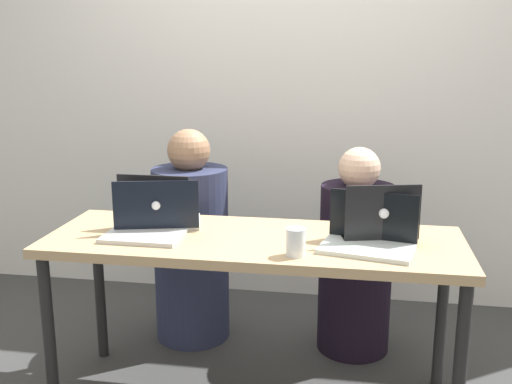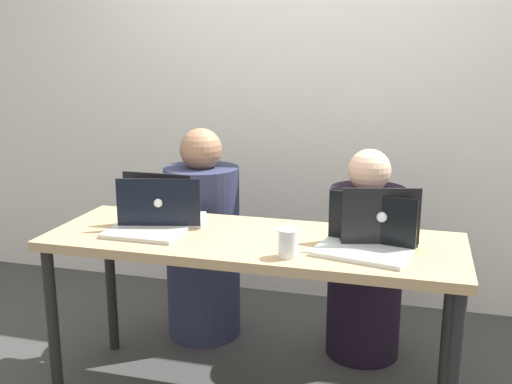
{
  "view_description": "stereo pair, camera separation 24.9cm",
  "coord_description": "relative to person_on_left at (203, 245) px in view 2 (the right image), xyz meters",
  "views": [
    {
      "loc": [
        0.4,
        -2.33,
        1.51
      ],
      "look_at": [
        0.0,
        0.06,
        0.93
      ],
      "focal_mm": 42.0,
      "sensor_mm": 36.0,
      "label": 1
    },
    {
      "loc": [
        0.65,
        -2.28,
        1.51
      ],
      "look_at": [
        0.0,
        0.06,
        0.93
      ],
      "focal_mm": 42.0,
      "sensor_mm": 36.0,
      "label": 2
    }
  ],
  "objects": [
    {
      "name": "laptop_back_left",
      "position": [
        -0.01,
        -0.47,
        0.3
      ],
      "size": [
        0.41,
        0.32,
        0.23
      ],
      "rotation": [
        0.0,
        0.0,
        3.39
      ],
      "color": "silver",
      "rests_on": "desk"
    },
    {
      "name": "laptop_front_left",
      "position": [
        -0.02,
        -0.57,
        0.3
      ],
      "size": [
        0.32,
        0.28,
        0.24
      ],
      "rotation": [
        0.0,
        0.0,
        -0.01
      ],
      "color": "#B5B7B4",
      "rests_on": "desk"
    },
    {
      "name": "water_glass_right",
      "position": [
        0.62,
        -0.74,
        0.3
      ],
      "size": [
        0.08,
        0.08,
        0.11
      ],
      "color": "white",
      "rests_on": "desk"
    },
    {
      "name": "person_on_right",
      "position": [
        0.85,
        0.0,
        -0.03
      ],
      "size": [
        0.37,
        0.37,
        1.05
      ],
      "rotation": [
        0.0,
        0.0,
        3.17
      ],
      "color": "black",
      "rests_on": "ground"
    },
    {
      "name": "laptop_front_right",
      "position": [
        0.89,
        -0.61,
        0.3
      ],
      "size": [
        0.39,
        0.29,
        0.21
      ],
      "rotation": [
        0.0,
        0.0,
        -0.22
      ],
      "color": "silver",
      "rests_on": "desk"
    },
    {
      "name": "laptop_back_right",
      "position": [
        0.93,
        -0.46,
        0.3
      ],
      "size": [
        0.36,
        0.32,
        0.24
      ],
      "rotation": [
        0.0,
        0.0,
        3.38
      ],
      "color": "#39353D",
      "rests_on": "desk"
    },
    {
      "name": "person_on_left",
      "position": [
        0.0,
        0.0,
        0.0
      ],
      "size": [
        0.45,
        0.45,
        1.12
      ],
      "rotation": [
        0.0,
        0.0,
        3.32
      ],
      "color": "#292E4A",
      "rests_on": "ground"
    },
    {
      "name": "back_wall",
      "position": [
        0.43,
        0.7,
        0.72
      ],
      "size": [
        4.5,
        0.1,
        2.44
      ],
      "primitive_type": "cube",
      "color": "silver",
      "rests_on": "ground"
    },
    {
      "name": "desk",
      "position": [
        0.43,
        -0.55,
        0.18
      ],
      "size": [
        1.73,
        0.6,
        0.75
      ],
      "color": "tan",
      "rests_on": "ground"
    }
  ]
}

